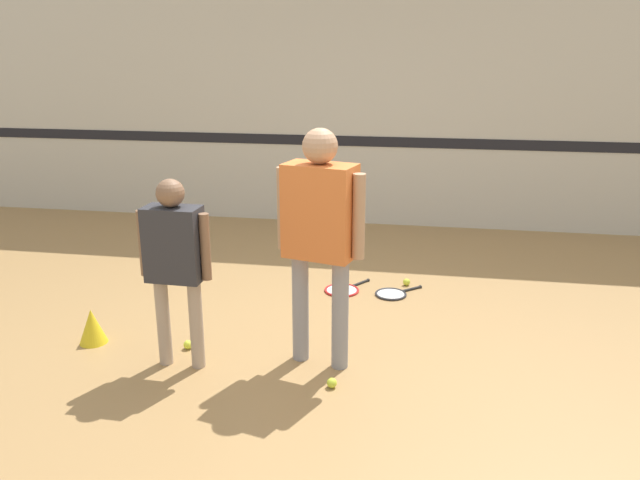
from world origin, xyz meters
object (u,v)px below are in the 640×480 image
(tennis_ball_by_spare_racket, at_px, (407,282))
(training_cone, at_px, (92,326))
(person_student_left, at_px, (175,254))
(tennis_ball_near_instructor, at_px, (332,383))
(tennis_ball_stray_left, at_px, (188,345))
(racket_spare_on_floor, at_px, (392,294))
(person_instructor, at_px, (320,224))
(racket_second_spare, at_px, (343,290))

(tennis_ball_by_spare_racket, height_order, training_cone, training_cone)
(person_student_left, relative_size, tennis_ball_near_instructor, 19.94)
(tennis_ball_stray_left, bearing_deg, tennis_ball_by_spare_racket, 45.21)
(tennis_ball_near_instructor, relative_size, tennis_ball_by_spare_racket, 1.00)
(racket_spare_on_floor, relative_size, tennis_ball_near_instructor, 7.15)
(racket_spare_on_floor, bearing_deg, tennis_ball_near_instructor, -140.54)
(tennis_ball_by_spare_racket, bearing_deg, training_cone, -145.41)
(person_instructor, relative_size, racket_second_spare, 3.10)
(tennis_ball_stray_left, height_order, training_cone, training_cone)
(tennis_ball_by_spare_racket, xyz_separation_m, tennis_ball_stray_left, (-1.53, -1.54, 0.00))
(person_instructor, distance_m, racket_spare_on_floor, 1.72)
(person_instructor, xyz_separation_m, tennis_ball_stray_left, (-0.99, 0.03, -0.98))
(tennis_ball_by_spare_racket, bearing_deg, person_instructor, -109.06)
(person_instructor, relative_size, tennis_ball_by_spare_racket, 24.75)
(tennis_ball_by_spare_racket, bearing_deg, person_student_left, -129.93)
(racket_second_spare, bearing_deg, racket_spare_on_floor, -56.41)
(racket_second_spare, height_order, tennis_ball_near_instructor, tennis_ball_near_instructor)
(tennis_ball_by_spare_racket, bearing_deg, racket_spare_on_floor, -114.71)
(person_student_left, distance_m, racket_second_spare, 1.97)
(tennis_ball_near_instructor, distance_m, tennis_ball_by_spare_racket, 1.95)
(person_instructor, bearing_deg, person_student_left, -153.80)
(person_instructor, xyz_separation_m, tennis_ball_near_instructor, (0.13, -0.32, -0.98))
(racket_spare_on_floor, bearing_deg, racket_second_spare, 137.05)
(person_student_left, height_order, racket_second_spare, person_student_left)
(person_instructor, distance_m, racket_second_spare, 1.68)
(racket_second_spare, bearing_deg, person_instructor, -143.04)
(person_student_left, bearing_deg, tennis_ball_near_instructor, -5.13)
(tennis_ball_near_instructor, bearing_deg, person_instructor, 112.34)
(person_instructor, relative_size, person_student_left, 1.24)
(person_instructor, xyz_separation_m, racket_spare_on_floor, (0.43, 1.33, -1.00))
(person_student_left, distance_m, racket_spare_on_floor, 2.20)
(tennis_ball_stray_left, bearing_deg, tennis_ball_near_instructor, -17.75)
(person_student_left, height_order, racket_spare_on_floor, person_student_left)
(tennis_ball_near_instructor, distance_m, tennis_ball_stray_left, 1.18)
(person_student_left, relative_size, training_cone, 4.96)
(person_student_left, height_order, tennis_ball_stray_left, person_student_left)
(tennis_ball_stray_left, relative_size, training_cone, 0.25)
(person_student_left, height_order, tennis_ball_near_instructor, person_student_left)
(person_instructor, height_order, racket_second_spare, person_instructor)
(person_instructor, xyz_separation_m, person_student_left, (-0.94, -0.19, -0.20))
(racket_spare_on_floor, bearing_deg, tennis_ball_stray_left, -177.93)
(tennis_ball_by_spare_racket, relative_size, training_cone, 0.25)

